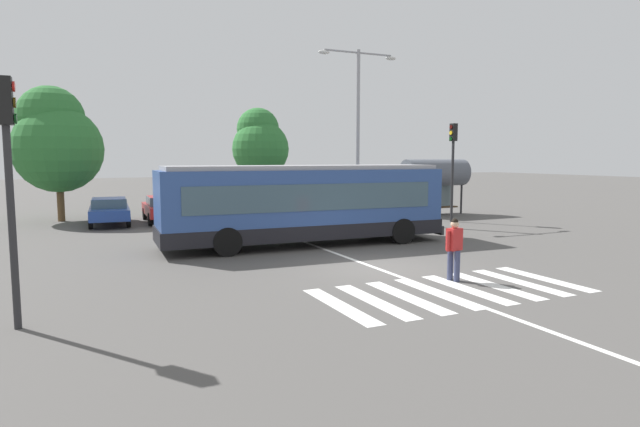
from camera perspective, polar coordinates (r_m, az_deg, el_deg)
ground_plane at (r=16.41m, az=6.30°, el=-5.78°), size 160.00×160.00×0.00m
city_transit_bus at (r=20.20m, az=-1.73°, el=1.02°), size 11.08×3.03×3.06m
pedestrian_crossing_street at (r=14.84m, az=14.24°, el=-3.39°), size 0.57×0.39×1.72m
parked_car_blue at (r=28.40m, az=-21.73°, el=0.39°), size 2.07×4.60×1.35m
parked_car_red at (r=28.85m, az=-16.46°, el=0.65°), size 1.96×4.54×1.35m
parked_car_white at (r=29.19m, az=-10.91°, el=0.85°), size 1.97×4.55×1.35m
parked_car_black at (r=29.92m, az=-6.04°, el=1.05°), size 2.04×4.58×1.35m
parked_car_charcoal at (r=30.85m, az=-1.34°, el=1.23°), size 2.27×4.66×1.35m
parked_car_silver at (r=32.23m, az=3.30°, el=1.43°), size 2.16×4.63×1.35m
traffic_light_near_corner at (r=11.74m, az=-30.53°, el=4.74°), size 0.33×0.32×4.87m
traffic_light_far_corner at (r=28.46m, az=14.11°, el=5.96°), size 0.33×0.32×5.10m
bus_stop_shelter at (r=31.51m, az=12.26°, el=4.21°), size 4.06×1.54×3.25m
twin_arm_street_lamp at (r=27.61m, az=4.10°, el=10.32°), size 4.46×0.32×8.78m
background_tree_left at (r=31.08m, az=-26.56°, el=7.08°), size 4.53×4.53×7.08m
background_tree_right at (r=34.58m, az=-6.49°, el=7.52°), size 3.64×3.64×6.54m
crosswalk_painted_stripes at (r=13.91m, az=14.03°, el=-8.08°), size 6.82×3.27×0.01m
lane_center_line at (r=18.06m, az=2.67°, el=-4.65°), size 0.16×24.00×0.01m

